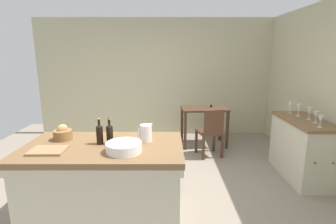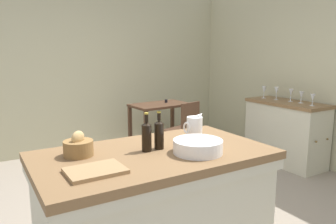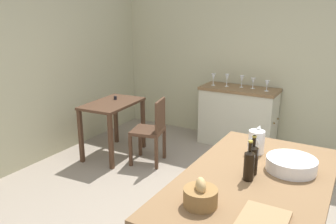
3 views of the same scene
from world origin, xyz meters
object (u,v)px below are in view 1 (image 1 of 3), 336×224
writing_desk (204,114)px  wine_glass_far_left (320,119)px  wash_bowl (124,147)px  wine_glass_middle (309,111)px  side_cabinet (301,148)px  wine_glass_left (316,115)px  bread_basket (63,134)px  wine_glass_far_right (290,105)px  wooden_chair (210,131)px  wine_glass_right (299,108)px  wine_bottle_amber (99,134)px  cutting_board (48,151)px  pitcher (146,133)px  wine_bottle_dark (109,134)px  island_table (105,180)px

writing_desk → wine_glass_far_left: bearing=-55.3°
wash_bowl → wine_glass_middle: wine_glass_middle is taller
side_cabinet → wine_glass_far_left: 0.69m
writing_desk → wine_glass_middle: size_ratio=5.23×
side_cabinet → wine_glass_middle: (0.05, -0.01, 0.57)m
wash_bowl → wine_glass_left: wine_glass_left is taller
bread_basket → wine_glass_far_right: wine_glass_far_right is taller
wooden_chair → wine_glass_right: (1.23, -0.57, 0.54)m
side_cabinet → wine_bottle_amber: 2.96m
wooden_chair → wine_glass_far_right: size_ratio=4.90×
writing_desk → cutting_board: 3.25m
wooden_chair → wine_glass_far_right: 1.37m
pitcher → wine_bottle_amber: bearing=-169.5°
side_cabinet → wine_glass_left: 0.59m
pitcher → wine_glass_far_left: size_ratio=1.50×
side_cabinet → cutting_board: (-3.19, -1.21, 0.44)m
pitcher → wine_bottle_dark: size_ratio=0.81×
wash_bowl → wine_glass_far_left: 2.55m
cutting_board → wine_glass_far_right: 3.56m
pitcher → wine_bottle_dark: 0.39m
writing_desk → wine_glass_far_right: size_ratio=5.15×
wash_bowl → wine_bottle_dark: bearing=129.3°
cutting_board → wine_bottle_amber: wine_bottle_amber is taller
side_cabinet → wine_glass_right: size_ratio=6.13×
wine_glass_middle → wine_glass_far_right: (-0.08, 0.42, 0.00)m
writing_desk → wine_bottle_amber: size_ratio=3.27×
wooden_chair → wine_glass_far_right: wine_glass_far_right is taller
island_table → writing_desk: island_table is taller
wine_bottle_dark → pitcher: bearing=12.5°
writing_desk → bread_basket: 2.96m
writing_desk → pitcher: 2.51m
wine_bottle_amber → wine_glass_far_right: wine_bottle_amber is taller
side_cabinet → cutting_board: size_ratio=3.38×
wine_bottle_dark → wine_bottle_amber: size_ratio=1.00×
wine_bottle_amber → wine_glass_far_right: size_ratio=1.57×
wine_bottle_dark → wine_glass_far_left: 2.67m
pitcher → wine_glass_far_right: bearing=30.6°
wash_bowl → wine_bottle_amber: size_ratio=1.24×
pitcher → cutting_board: pitcher is taller
wash_bowl → bread_basket: bearing=153.7°
wine_glass_far_left → wine_glass_left: size_ratio=0.97×
pitcher → wine_bottle_amber: size_ratio=0.80×
pitcher → wine_glass_right: bearing=26.1°
wash_bowl → wine_glass_far_left: bearing=18.5°
pitcher → wine_glass_left: bearing=17.3°
side_cabinet → wooden_chair: (-1.23, 0.77, 0.03)m
writing_desk → pitcher: (-0.97, -2.29, 0.33)m
wine_glass_left → wine_glass_far_right: (-0.08, 0.60, 0.02)m
island_table → pitcher: (0.45, 0.13, 0.50)m
side_cabinet → wine_bottle_amber: (-2.73, -0.99, 0.54)m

